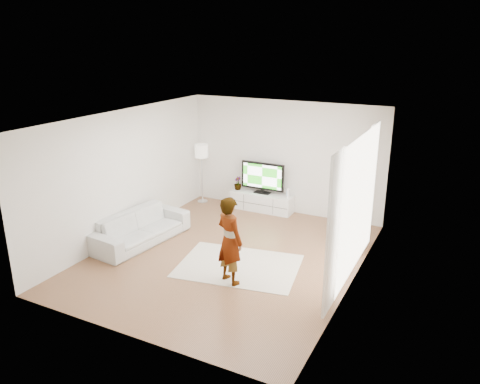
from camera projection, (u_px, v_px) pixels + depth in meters
The scene contains 17 objects.
floor at pixel (228, 256), 9.46m from camera, with size 6.00×6.00×0.00m, color #926242.
ceiling at pixel (226, 118), 8.59m from camera, with size 6.00×6.00×0.00m, color white.
wall_left at pixel (125, 175), 10.10m from camera, with size 0.02×6.00×2.80m, color silver.
wall_right at pixel (356, 211), 7.95m from camera, with size 0.02×6.00×2.80m, color silver.
wall_back at pixel (285, 157), 11.57m from camera, with size 5.00×0.02×2.80m, color silver.
wall_front at pixel (124, 250), 6.48m from camera, with size 5.00×0.02×2.80m, color silver.
window at pixel (359, 203), 8.20m from camera, with size 0.01×2.60×2.50m, color white.
curtain_near at pixel (334, 234), 7.16m from camera, with size 0.04×0.70×2.60m, color white.
curtain_far at pixel (370, 188), 9.36m from camera, with size 0.04×0.70×2.60m, color white.
media_console at pixel (262, 202), 11.95m from camera, with size 1.62×0.46×0.46m.
television at pixel (263, 177), 11.76m from camera, with size 1.14×0.22×0.80m.
game_console at pixel (288, 193), 11.54m from camera, with size 0.08×0.16×0.21m.
potted_plant at pixel (238, 183), 12.12m from camera, with size 0.19×0.19×0.34m, color #3F7238.
rug at pixel (239, 266), 9.06m from camera, with size 2.28×1.64×0.01m, color beige.
player at pixel (230, 240), 8.22m from camera, with size 0.59×0.39×1.61m, color #334772.
sofa at pixel (141, 228), 10.04m from camera, with size 2.27×0.89×0.66m, color beige.
floor_lamp at pixel (201, 154), 12.24m from camera, with size 0.35×0.35×1.57m.
Camera 1 is at (4.11, -7.54, 4.20)m, focal length 35.00 mm.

